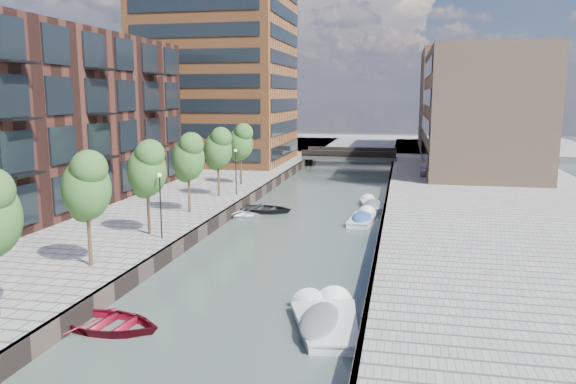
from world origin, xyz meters
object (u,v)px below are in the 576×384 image
(tree_6, at_px, (241,141))
(motorboat_3, at_px, (363,219))
(sloop_4, at_px, (263,212))
(tree_3, at_px, (147,168))
(sloop_2, at_px, (108,329))
(tree_2, at_px, (86,185))
(tree_5, at_px, (218,148))
(tree_4, at_px, (188,156))
(motorboat_4, at_px, (372,205))
(bridge, at_px, (350,155))
(sloop_3, at_px, (241,217))
(motorboat_2, at_px, (335,321))
(motorboat_1, at_px, (317,321))
(car, at_px, (427,169))

(tree_6, height_order, motorboat_3, tree_6)
(sloop_4, distance_m, motorboat_3, 8.82)
(tree_3, relative_size, sloop_2, 1.21)
(tree_2, distance_m, tree_5, 21.00)
(tree_4, distance_m, tree_5, 7.00)
(tree_3, bearing_deg, motorboat_4, 51.40)
(bridge, bearing_deg, tree_3, -100.25)
(tree_3, distance_m, tree_5, 14.00)
(tree_5, xyz_separation_m, sloop_3, (3.10, -3.64, -5.31))
(sloop_3, bearing_deg, bridge, 5.22)
(sloop_4, bearing_deg, tree_5, 77.20)
(tree_4, height_order, sloop_4, tree_4)
(bridge, bearing_deg, tree_4, -102.00)
(sloop_3, bearing_deg, motorboat_2, -139.62)
(bridge, height_order, motorboat_2, bridge)
(sloop_4, bearing_deg, sloop_3, 156.33)
(tree_6, relative_size, sloop_3, 1.43)
(sloop_3, xyz_separation_m, motorboat_1, (9.40, -20.44, 0.20))
(tree_3, distance_m, sloop_3, 12.05)
(motorboat_2, bearing_deg, tree_3, 143.79)
(motorboat_2, bearing_deg, bridge, 94.75)
(tree_3, bearing_deg, bridge, 79.75)
(bridge, distance_m, tree_6, 27.63)
(tree_6, bearing_deg, sloop_2, -83.46)
(motorboat_4, bearing_deg, tree_4, -143.98)
(tree_5, distance_m, motorboat_1, 27.60)
(tree_3, bearing_deg, motorboat_3, 39.90)
(tree_3, xyz_separation_m, tree_6, (0.00, 21.00, 0.00))
(sloop_2, xyz_separation_m, motorboat_1, (8.70, 2.13, 0.20))
(tree_3, distance_m, sloop_2, 13.84)
(sloop_4, relative_size, motorboat_4, 1.05)
(bridge, xyz_separation_m, sloop_3, (-5.40, -36.64, -1.39))
(motorboat_1, relative_size, car, 1.35)
(bridge, distance_m, tree_2, 54.81)
(tree_3, distance_m, motorboat_3, 17.62)
(sloop_2, bearing_deg, sloop_4, 4.85)
(sloop_2, height_order, sloop_4, sloop_4)
(bridge, relative_size, sloop_3, 3.12)
(bridge, distance_m, sloop_3, 37.06)
(motorboat_3, bearing_deg, tree_5, 166.18)
(sloop_2, xyz_separation_m, motorboat_2, (9.41, 2.53, 0.10))
(car, bearing_deg, sloop_3, -124.23)
(sloop_4, bearing_deg, motorboat_4, -62.09)
(tree_2, height_order, sloop_3, tree_2)
(sloop_4, height_order, motorboat_3, motorboat_3)
(bridge, bearing_deg, sloop_2, -94.53)
(bridge, distance_m, motorboat_3, 36.47)
(sloop_3, distance_m, motorboat_3, 9.85)
(bridge, height_order, car, car)
(sloop_2, relative_size, car, 1.24)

